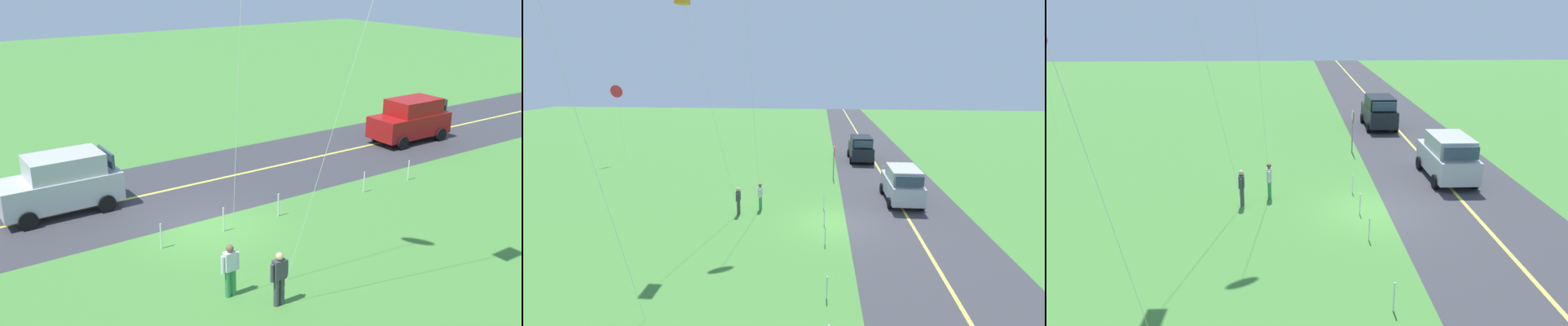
{
  "view_description": "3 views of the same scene",
  "coord_description": "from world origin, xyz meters",
  "views": [
    {
      "loc": [
        9.06,
        17.01,
        8.94
      ],
      "look_at": [
        -0.48,
        2.75,
        3.08
      ],
      "focal_mm": 40.42,
      "sensor_mm": 36.0,
      "label": 1
    },
    {
      "loc": [
        -18.97,
        1.15,
        8.11
      ],
      "look_at": [
        -0.02,
        2.9,
        3.31
      ],
      "focal_mm": 25.63,
      "sensor_mm": 36.0,
      "label": 2
    },
    {
      "loc": [
        -18.48,
        3.55,
        8.1
      ],
      "look_at": [
        0.34,
        2.83,
        2.03
      ],
      "focal_mm": 33.35,
      "sensor_mm": 36.0,
      "label": 3
    }
  ],
  "objects": [
    {
      "name": "fence_post_1",
      "position": [
        -6.95,
        0.7,
        0.45
      ],
      "size": [
        0.05,
        0.05,
        0.9
      ],
      "primitive_type": "cylinder",
      "color": "silver",
      "rests_on": "ground"
    },
    {
      "name": "car_suv_foreground",
      "position": [
        3.87,
        -4.18,
        1.15
      ],
      "size": [
        4.4,
        2.12,
        2.24
      ],
      "color": "#B7B7BC",
      "rests_on": "ground"
    },
    {
      "name": "ground_plane",
      "position": [
        0.0,
        0.0,
        -0.05
      ],
      "size": [
        120.0,
        120.0,
        0.1
      ],
      "primitive_type": "cube",
      "color": "#478438"
    },
    {
      "name": "road_centre_stripe",
      "position": [
        0.0,
        -4.0,
        0.01
      ],
      "size": [
        120.0,
        0.16,
        0.0
      ],
      "primitive_type": "cube",
      "color": "#E5E04C",
      "rests_on": "asphalt_road"
    },
    {
      "name": "car_parked_east_near",
      "position": [
        14.72,
        -2.77,
        1.15
      ],
      "size": [
        4.4,
        2.12,
        2.24
      ],
      "color": "black",
      "rests_on": "ground"
    },
    {
      "name": "fence_post_3",
      "position": [
        -0.29,
        0.7,
        0.45
      ],
      "size": [
        0.05,
        0.05,
        0.9
      ],
      "primitive_type": "cylinder",
      "color": "silver",
      "rests_on": "ground"
    },
    {
      "name": "fence_post_4",
      "position": [
        2.09,
        0.7,
        0.45
      ],
      "size": [
        0.05,
        0.05,
        0.9
      ],
      "primitive_type": "cylinder",
      "color": "silver",
      "rests_on": "ground"
    },
    {
      "name": "stop_sign",
      "position": [
        8.64,
        -0.1,
        1.8
      ],
      "size": [
        0.76,
        0.08,
        2.56
      ],
      "color": "gray",
      "rests_on": "ground"
    },
    {
      "name": "asphalt_road",
      "position": [
        0.0,
        -4.0,
        0.0
      ],
      "size": [
        120.0,
        7.0,
        0.0
      ],
      "primitive_type": "cube",
      "color": "#38383D",
      "rests_on": "ground"
    },
    {
      "name": "fence_post_2",
      "position": [
        -2.64,
        0.7,
        0.45
      ],
      "size": [
        0.05,
        0.05,
        0.9
      ],
      "primitive_type": "cylinder",
      "color": "silver",
      "rests_on": "ground"
    },
    {
      "name": "person_adult_companion",
      "position": [
        0.82,
        5.6,
        0.86
      ],
      "size": [
        0.58,
        0.22,
        1.6
      ],
      "rotation": [
        0.0,
        0.0,
        4.45
      ],
      "color": "#3F3F47",
      "rests_on": "ground"
    },
    {
      "name": "kite_pink_drift",
      "position": [
        13.03,
        19.07,
        6.19
      ],
      "size": [
        1.13,
        0.95,
        6.75
      ],
      "color": "silver",
      "rests_on": "ground"
    },
    {
      "name": "person_adult_near",
      "position": [
        1.69,
        4.46,
        0.86
      ],
      "size": [
        0.58,
        0.22,
        1.6
      ],
      "rotation": [
        0.0,
        0.0,
        6.13
      ],
      "color": "#338C4C",
      "rests_on": "ground"
    }
  ]
}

